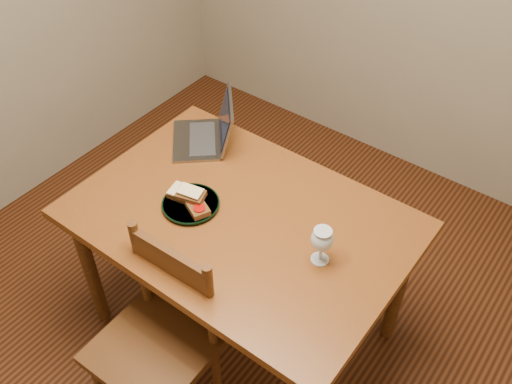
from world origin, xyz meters
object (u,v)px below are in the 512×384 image
Objects in this scene: table at (241,231)px; milk_glass at (321,246)px; chair at (155,338)px; plate at (191,205)px; laptop at (210,131)px.

table is 8.29× the size of milk_glass.
plate is at bearing 110.45° from chair.
laptop is at bearing 143.91° from table.
milk_glass reaches higher than plate.
plate is at bearing -172.23° from milk_glass.
table is at bearing -179.97° from milk_glass.
chair is at bearing -92.55° from table.
plate is 0.57m from milk_glass.
milk_glass is (0.36, 0.00, 0.16)m from table.
laptop is (-0.38, 0.79, 0.31)m from chair.
milk_glass reaches higher than table.
table is 3.23× the size of laptop.
laptop is at bearing 119.59° from plate.
milk_glass is at bearing 27.56° from laptop.
chair is 0.93m from laptop.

